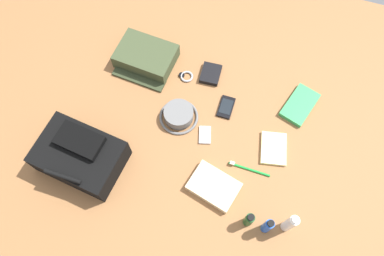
# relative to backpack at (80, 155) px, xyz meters

# --- Properties ---
(ground_plane) EXTENTS (2.64, 2.02, 0.02)m
(ground_plane) POSITION_rel_backpack_xyz_m (-0.41, -0.28, -0.08)
(ground_plane) COLOR brown
(ground_plane) RESTS_ON ground
(backpack) EXTENTS (0.37, 0.28, 0.16)m
(backpack) POSITION_rel_backpack_xyz_m (0.00, 0.00, 0.00)
(backpack) COLOR black
(backpack) RESTS_ON ground_plane
(toiletry_pouch) EXTENTS (0.29, 0.26, 0.08)m
(toiletry_pouch) POSITION_rel_backpack_xyz_m (-0.08, -0.56, -0.03)
(toiletry_pouch) COLOR #384228
(toiletry_pouch) RESTS_ON ground_plane
(bucket_hat) EXTENTS (0.18, 0.18, 0.06)m
(bucket_hat) POSITION_rel_backpack_xyz_m (-0.33, -0.32, -0.04)
(bucket_hat) COLOR slate
(bucket_hat) RESTS_ON ground_plane
(toothpaste_tube) EXTENTS (0.04, 0.04, 0.17)m
(toothpaste_tube) POSITION_rel_backpack_xyz_m (-0.90, 0.01, 0.02)
(toothpaste_tube) COLOR white
(toothpaste_tube) RESTS_ON ground_plane
(deodorant_spray) EXTENTS (0.04, 0.04, 0.13)m
(deodorant_spray) POSITION_rel_backpack_xyz_m (-0.82, 0.04, -0.00)
(deodorant_spray) COLOR blue
(deodorant_spray) RESTS_ON ground_plane
(shampoo_bottle) EXTENTS (0.04, 0.04, 0.12)m
(shampoo_bottle) POSITION_rel_backpack_xyz_m (-0.74, 0.04, -0.01)
(shampoo_bottle) COLOR #19471E
(shampoo_bottle) RESTS_ON ground_plane
(paperback_novel) EXTENTS (0.17, 0.22, 0.02)m
(paperback_novel) POSITION_rel_backpack_xyz_m (-0.84, -0.55, -0.06)
(paperback_novel) COLOR #2D934C
(paperback_novel) RESTS_ON ground_plane
(cell_phone) EXTENTS (0.06, 0.11, 0.01)m
(cell_phone) POSITION_rel_backpack_xyz_m (-0.52, -0.44, -0.06)
(cell_phone) COLOR black
(cell_phone) RESTS_ON ground_plane
(media_player) EXTENTS (0.07, 0.09, 0.01)m
(media_player) POSITION_rel_backpack_xyz_m (-0.47, -0.27, -0.06)
(media_player) COLOR #B7B7BC
(media_player) RESTS_ON ground_plane
(wristwatch) EXTENTS (0.07, 0.06, 0.01)m
(wristwatch) POSITION_rel_backpack_xyz_m (-0.29, -0.54, -0.06)
(wristwatch) COLOR #99999E
(wristwatch) RESTS_ON ground_plane
(toothbrush) EXTENTS (0.18, 0.01, 0.02)m
(toothbrush) POSITION_rel_backpack_xyz_m (-0.69, -0.18, -0.06)
(toothbrush) COLOR #198C33
(toothbrush) RESTS_ON ground_plane
(wallet) EXTENTS (0.10, 0.12, 0.02)m
(wallet) POSITION_rel_backpack_xyz_m (-0.40, -0.59, -0.06)
(wallet) COLOR black
(wallet) RESTS_ON ground_plane
(notepad) EXTENTS (0.14, 0.17, 0.02)m
(notepad) POSITION_rel_backpack_xyz_m (-0.77, -0.31, -0.06)
(notepad) COLOR beige
(notepad) RESTS_ON ground_plane
(folded_towel) EXTENTS (0.23, 0.19, 0.04)m
(folded_towel) POSITION_rel_backpack_xyz_m (-0.57, -0.06, -0.05)
(folded_towel) COLOR beige
(folded_towel) RESTS_ON ground_plane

